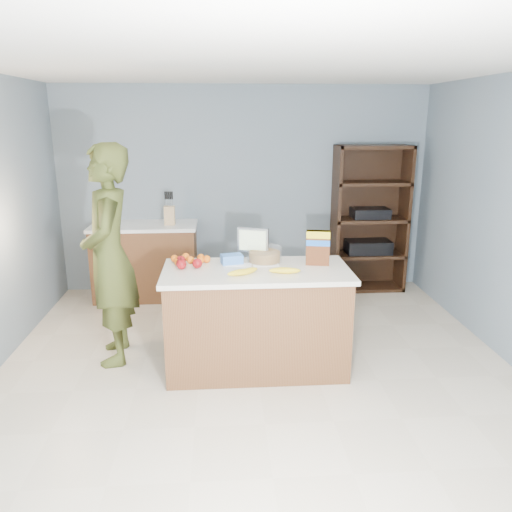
{
  "coord_description": "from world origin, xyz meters",
  "views": [
    {
      "loc": [
        -0.28,
        -3.66,
        2.12
      ],
      "look_at": [
        0.0,
        0.35,
        1.0
      ],
      "focal_mm": 35.0,
      "sensor_mm": 36.0,
      "label": 1
    }
  ],
  "objects": [
    {
      "name": "apples",
      "position": [
        -0.59,
        0.38,
        0.94
      ],
      "size": [
        0.23,
        0.2,
        0.08
      ],
      "color": "maroon",
      "rests_on": "counter_peninsula"
    },
    {
      "name": "oranges",
      "position": [
        -0.55,
        0.53,
        0.93
      ],
      "size": [
        0.35,
        0.24,
        0.07
      ],
      "color": "orange",
      "rests_on": "counter_peninsula"
    },
    {
      "name": "walls",
      "position": [
        0.0,
        0.0,
        1.65
      ],
      "size": [
        4.52,
        5.02,
        2.51
      ],
      "color": "slate",
      "rests_on": "ground"
    },
    {
      "name": "counter_peninsula",
      "position": [
        0.0,
        0.3,
        0.42
      ],
      "size": [
        1.56,
        0.76,
        0.9
      ],
      "color": "brown",
      "rests_on": "ground"
    },
    {
      "name": "person",
      "position": [
        -1.26,
        0.58,
        0.96
      ],
      "size": [
        0.56,
        0.76,
        1.92
      ],
      "primitive_type": "imported",
      "rotation": [
        0.0,
        0.0,
        -1.41
      ],
      "color": "#3D441A",
      "rests_on": "ground"
    },
    {
      "name": "blue_carton",
      "position": [
        -0.2,
        0.48,
        0.94
      ],
      "size": [
        0.2,
        0.16,
        0.08
      ],
      "primitive_type": "cube",
      "rotation": [
        0.0,
        0.0,
        0.21
      ],
      "color": "blue",
      "rests_on": "counter_peninsula"
    },
    {
      "name": "floor",
      "position": [
        0.0,
        0.0,
        0.0
      ],
      "size": [
        4.5,
        5.0,
        0.02
      ],
      "primitive_type": "cube",
      "color": "beige",
      "rests_on": "ground"
    },
    {
      "name": "salad_bowl",
      "position": [
        0.09,
        0.52,
        0.96
      ],
      "size": [
        0.3,
        0.3,
        0.13
      ],
      "color": "#267219",
      "rests_on": "counter_peninsula"
    },
    {
      "name": "shelving_unit",
      "position": [
        1.55,
        2.35,
        0.86
      ],
      "size": [
        0.9,
        0.4,
        1.8
      ],
      "color": "black",
      "rests_on": "ground"
    },
    {
      "name": "tv",
      "position": [
        -0.01,
        0.61,
        1.06
      ],
      "size": [
        0.28,
        0.13,
        0.28
      ],
      "color": "silver",
      "rests_on": "counter_peninsula"
    },
    {
      "name": "bananas",
      "position": [
        0.05,
        0.16,
        0.92
      ],
      "size": [
        0.61,
        0.18,
        0.05
      ],
      "color": "yellow",
      "rests_on": "counter_peninsula"
    },
    {
      "name": "knife_block",
      "position": [
        -0.89,
        2.16,
        1.02
      ],
      "size": [
        0.12,
        0.1,
        0.31
      ],
      "color": "tan",
      "rests_on": "back_cabinet"
    },
    {
      "name": "cereal_box",
      "position": [
        0.53,
        0.39,
        1.07
      ],
      "size": [
        0.21,
        0.11,
        0.3
      ],
      "color": "#592B14",
      "rests_on": "counter_peninsula"
    },
    {
      "name": "back_cabinet",
      "position": [
        -1.2,
        2.2,
        0.45
      ],
      "size": [
        1.24,
        0.62,
        0.9
      ],
      "color": "brown",
      "rests_on": "ground"
    },
    {
      "name": "envelopes",
      "position": [
        -0.03,
        0.42,
        0.9
      ],
      "size": [
        0.46,
        0.15,
        0.0
      ],
      "color": "white",
      "rests_on": "counter_peninsula"
    }
  ]
}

